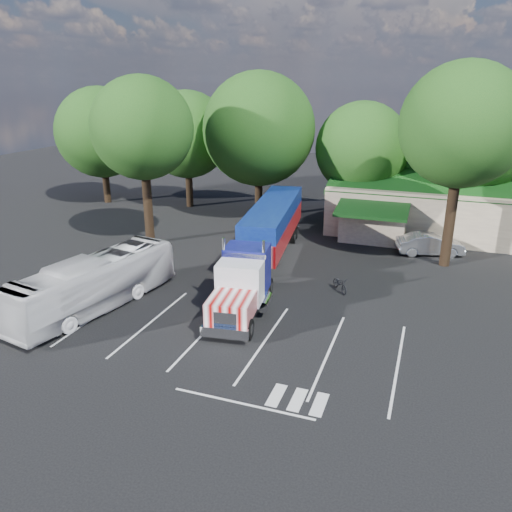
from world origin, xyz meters
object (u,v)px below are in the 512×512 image
(semi_truck, at_px, (266,235))
(woman, at_px, (266,285))
(bicycle, at_px, (340,284))
(tour_bus, at_px, (95,283))
(silver_sedan, at_px, (430,244))

(semi_truck, relative_size, woman, 11.57)
(semi_truck, relative_size, bicycle, 11.40)
(semi_truck, bearing_deg, tour_bus, -134.84)
(bicycle, height_order, tour_bus, tour_bus)
(bicycle, distance_m, silver_sedan, 10.22)
(silver_sedan, bearing_deg, bicycle, 134.19)
(semi_truck, bearing_deg, woman, -79.26)
(woman, bearing_deg, bicycle, -87.64)
(semi_truck, distance_m, bicycle, 6.21)
(bicycle, bearing_deg, tour_bus, 172.48)
(semi_truck, distance_m, silver_sedan, 12.54)
(bicycle, bearing_deg, semi_truck, 121.36)
(semi_truck, distance_m, tour_bus, 11.64)
(bicycle, relative_size, tour_bus, 0.16)
(semi_truck, xyz_separation_m, bicycle, (5.50, -2.18, -1.88))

